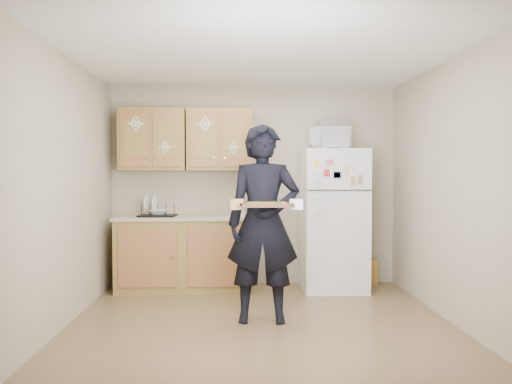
% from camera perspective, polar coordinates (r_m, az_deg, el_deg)
% --- Properties ---
extents(floor, '(3.60, 3.60, 0.00)m').
position_cam_1_polar(floor, '(4.78, 0.59, -15.00)').
color(floor, brown).
rests_on(floor, ground).
extents(ceiling, '(3.60, 3.60, 0.00)m').
position_cam_1_polar(ceiling, '(4.70, 0.60, 15.54)').
color(ceiling, white).
rests_on(ceiling, wall_back).
extents(wall_back, '(3.60, 0.04, 2.50)m').
position_cam_1_polar(wall_back, '(6.37, -0.21, 0.67)').
color(wall_back, '#AFA38E').
rests_on(wall_back, floor).
extents(wall_front, '(3.60, 0.04, 2.50)m').
position_cam_1_polar(wall_front, '(2.78, 2.43, -1.06)').
color(wall_front, '#AFA38E').
rests_on(wall_front, floor).
extents(wall_left, '(0.04, 3.60, 2.50)m').
position_cam_1_polar(wall_left, '(4.83, -21.24, 0.11)').
color(wall_left, '#AFA38E').
rests_on(wall_left, floor).
extents(wall_right, '(0.04, 3.60, 2.50)m').
position_cam_1_polar(wall_right, '(5.00, 21.67, 0.16)').
color(wall_right, '#AFA38E').
rests_on(wall_right, floor).
extents(refrigerator, '(0.75, 0.70, 1.70)m').
position_cam_1_polar(refrigerator, '(6.14, 8.83, -3.15)').
color(refrigerator, white).
rests_on(refrigerator, floor).
extents(base_cabinet, '(1.60, 0.60, 0.86)m').
position_cam_1_polar(base_cabinet, '(6.16, -8.09, -7.07)').
color(base_cabinet, olive).
rests_on(base_cabinet, floor).
extents(countertop, '(1.64, 0.64, 0.04)m').
position_cam_1_polar(countertop, '(6.10, -8.12, -2.89)').
color(countertop, '#BDB391').
rests_on(countertop, base_cabinet).
extents(upper_cab_left, '(0.80, 0.33, 0.75)m').
position_cam_1_polar(upper_cab_left, '(6.28, -11.68, 5.85)').
color(upper_cab_left, olive).
rests_on(upper_cab_left, wall_back).
extents(upper_cab_right, '(0.80, 0.33, 0.75)m').
position_cam_1_polar(upper_cab_right, '(6.20, -4.15, 5.94)').
color(upper_cab_right, olive).
rests_on(upper_cab_right, wall_back).
extents(cereal_box, '(0.20, 0.07, 0.32)m').
position_cam_1_polar(cereal_box, '(6.58, 12.84, -8.90)').
color(cereal_box, '#E0CF4F').
rests_on(cereal_box, floor).
extents(person, '(0.70, 0.48, 1.88)m').
position_cam_1_polar(person, '(4.73, 0.85, -3.58)').
color(person, black).
rests_on(person, floor).
extents(baking_tray, '(0.48, 0.36, 0.04)m').
position_cam_1_polar(baking_tray, '(4.42, 1.22, -1.54)').
color(baking_tray, black).
rests_on(baking_tray, person).
extents(pizza_front_left, '(0.15, 0.15, 0.02)m').
position_cam_1_polar(pizza_front_left, '(4.34, -0.18, -1.37)').
color(pizza_front_left, '#F6AC1F').
rests_on(pizza_front_left, baking_tray).
extents(pizza_front_right, '(0.15, 0.15, 0.02)m').
position_cam_1_polar(pizza_front_right, '(4.35, 2.67, -1.37)').
color(pizza_front_right, '#F6AC1F').
rests_on(pizza_front_right, baking_tray).
extents(pizza_back_left, '(0.15, 0.15, 0.02)m').
position_cam_1_polar(pizza_back_left, '(4.50, -0.17, -1.26)').
color(pizza_back_left, '#F6AC1F').
rests_on(pizza_back_left, baking_tray).
extents(pizza_back_right, '(0.15, 0.15, 0.02)m').
position_cam_1_polar(pizza_back_right, '(4.50, 2.58, -1.26)').
color(pizza_back_right, '#F6AC1F').
rests_on(pizza_back_right, baking_tray).
extents(pizza_center, '(0.15, 0.15, 0.02)m').
position_cam_1_polar(pizza_center, '(4.42, 1.22, -1.31)').
color(pizza_center, '#F6AC1F').
rests_on(pizza_center, baking_tray).
extents(microwave, '(0.52, 0.39, 0.27)m').
position_cam_1_polar(microwave, '(6.07, 8.46, 6.08)').
color(microwave, white).
rests_on(microwave, refrigerator).
extents(foil_pan, '(0.35, 0.25, 0.07)m').
position_cam_1_polar(foil_pan, '(6.12, 8.73, 7.63)').
color(foil_pan, '#AFAFB6').
rests_on(foil_pan, microwave).
extents(dish_rack, '(0.45, 0.35, 0.17)m').
position_cam_1_polar(dish_rack, '(6.06, -11.16, -1.93)').
color(dish_rack, black).
rests_on(dish_rack, countertop).
extents(bowl, '(0.27, 0.27, 0.06)m').
position_cam_1_polar(bowl, '(6.06, -11.09, -2.27)').
color(bowl, silver).
rests_on(bowl, dish_rack).
extents(soap_bottle, '(0.09, 0.09, 0.18)m').
position_cam_1_polar(soap_bottle, '(5.97, -1.73, -1.94)').
color(soap_bottle, white).
rests_on(soap_bottle, countertop).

